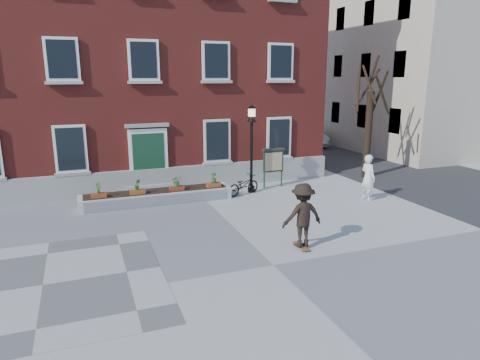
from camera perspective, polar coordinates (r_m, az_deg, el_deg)
name	(u,v)px	position (r m, az deg, el deg)	size (l,w,h in m)	color
ground	(274,265)	(12.28, 4.49, -11.25)	(100.00, 100.00, 0.00)	#A1A1A3
checker_patch	(43,285)	(12.26, -24.82, -12.60)	(6.00, 6.00, 0.01)	#59595C
bicycle	(243,185)	(18.98, 0.47, -0.67)	(0.58, 1.67, 0.88)	black
parked_car	(313,137)	(32.78, 9.73, 5.69)	(1.38, 3.95, 1.30)	silver
bystander	(368,178)	(18.82, 16.70, 0.32)	(0.72, 0.47, 1.97)	white
brick_building	(129,53)	(24.20, -14.59, 16.04)	(18.40, 10.85, 12.60)	maroon
planter_assembly	(157,196)	(18.12, -10.98, -2.08)	(6.20, 1.12, 1.15)	silver
bare_tree	(369,124)	(22.85, 16.79, 7.22)	(1.83, 1.83, 6.16)	black
side_street	(374,51)	(37.57, 17.41, 16.04)	(15.20, 36.00, 14.50)	#353538
lamp_post	(252,137)	(18.99, 1.55, 5.80)	(0.40, 0.40, 3.93)	black
notice_board	(273,161)	(20.11, 4.46, 2.53)	(1.10, 0.16, 1.87)	#1A3425
skateboarder	(302,215)	(13.13, 8.32, -4.67)	(1.29, 0.78, 2.06)	brown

